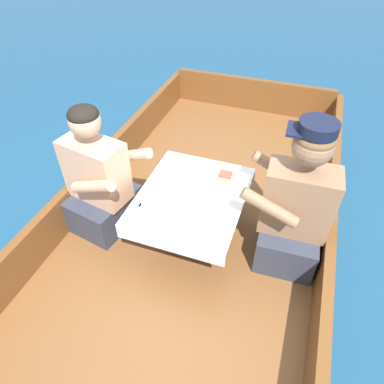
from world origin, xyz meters
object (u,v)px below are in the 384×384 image
person_port (100,183)px  tin_can (184,201)px  coffee_cup_port (184,185)px  coffee_cup_starboard (176,162)px  person_starboard (295,209)px  sandwich (225,177)px

person_port → tin_can: size_ratio=13.88×
person_port → coffee_cup_port: size_ratio=10.42×
coffee_cup_starboard → coffee_cup_port: bearing=-57.2°
person_starboard → tin_can: size_ratio=14.90×
coffee_cup_port → coffee_cup_starboard: (-0.13, 0.21, 0.01)m
person_port → sandwich: size_ratio=8.99×
sandwich → tin_can: bearing=-120.1°
person_starboard → sandwich: size_ratio=9.65×
tin_can → coffee_cup_starboard: bearing=118.5°
person_port → coffee_cup_starboard: bearing=48.1°
coffee_cup_port → coffee_cup_starboard: coffee_cup_starboard is taller
person_starboard → sandwich: person_starboard is taller
coffee_cup_port → coffee_cup_starboard: 0.25m
person_starboard → coffee_cup_starboard: (-0.83, 0.19, 0.01)m
person_port → tin_can: 0.61m
coffee_cup_port → tin_can: bearing=-68.5°
sandwich → coffee_cup_port: bearing=-144.8°
sandwich → coffee_cup_starboard: bearing=173.3°
person_starboard → tin_can: 0.66m
tin_can → person_port: bearing=177.7°
person_port → coffee_cup_port: bearing=22.5°
tin_can → person_starboard: bearing=14.1°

